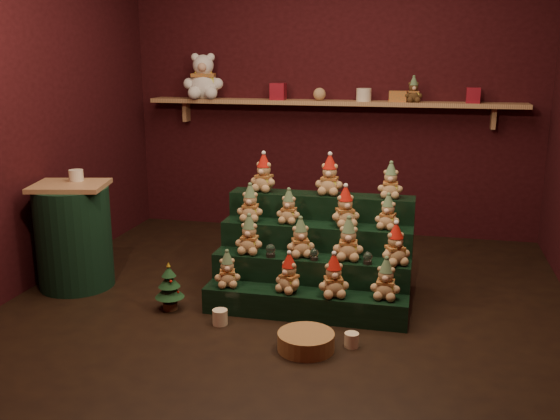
% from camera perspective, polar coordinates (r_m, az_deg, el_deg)
% --- Properties ---
extents(ground, '(4.00, 4.00, 0.00)m').
position_cam_1_polar(ground, '(4.56, 0.75, -8.55)').
color(ground, black).
rests_on(ground, ground).
extents(back_wall, '(4.00, 0.10, 2.80)m').
position_cam_1_polar(back_wall, '(6.23, 4.92, 10.79)').
color(back_wall, black).
rests_on(back_wall, ground).
extents(front_wall, '(4.00, 0.10, 2.80)m').
position_cam_1_polar(front_wall, '(2.27, -10.37, 4.91)').
color(front_wall, black).
rests_on(front_wall, ground).
extents(left_wall, '(0.10, 4.00, 2.80)m').
position_cam_1_polar(left_wall, '(5.07, -22.77, 9.02)').
color(left_wall, black).
rests_on(left_wall, ground).
extents(back_shelf, '(3.60, 0.26, 0.24)m').
position_cam_1_polar(back_shelf, '(6.07, 4.65, 9.70)').
color(back_shelf, tan).
rests_on(back_shelf, ground).
extents(riser_tier_front, '(1.40, 0.22, 0.18)m').
position_cam_1_polar(riser_tier_front, '(4.31, 2.23, -8.63)').
color(riser_tier_front, black).
rests_on(riser_tier_front, ground).
extents(riser_tier_midfront, '(1.40, 0.22, 0.36)m').
position_cam_1_polar(riser_tier_midfront, '(4.48, 2.78, -6.50)').
color(riser_tier_midfront, black).
rests_on(riser_tier_midfront, ground).
extents(riser_tier_midback, '(1.40, 0.22, 0.54)m').
position_cam_1_polar(riser_tier_midback, '(4.65, 3.29, -4.53)').
color(riser_tier_midback, black).
rests_on(riser_tier_midback, ground).
extents(riser_tier_back, '(1.40, 0.22, 0.72)m').
position_cam_1_polar(riser_tier_back, '(4.83, 3.76, -2.71)').
color(riser_tier_back, black).
rests_on(riser_tier_back, ground).
extents(teddy_0, '(0.22, 0.21, 0.25)m').
position_cam_1_polar(teddy_0, '(4.35, -4.84, -5.38)').
color(teddy_0, tan).
rests_on(teddy_0, riser_tier_front).
extents(teddy_1, '(0.25, 0.24, 0.27)m').
position_cam_1_polar(teddy_1, '(4.24, 0.84, -5.78)').
color(teddy_1, tan).
rests_on(teddy_1, riser_tier_front).
extents(teddy_2, '(0.25, 0.24, 0.29)m').
position_cam_1_polar(teddy_2, '(4.18, 4.92, -6.00)').
color(teddy_2, tan).
rests_on(teddy_2, riser_tier_front).
extents(teddy_3, '(0.20, 0.18, 0.28)m').
position_cam_1_polar(teddy_3, '(4.18, 9.65, -6.19)').
color(teddy_3, tan).
rests_on(teddy_3, riser_tier_front).
extents(teddy_4, '(0.20, 0.18, 0.28)m').
position_cam_1_polar(teddy_4, '(4.46, -2.82, -2.25)').
color(teddy_4, tan).
rests_on(teddy_4, riser_tier_midfront).
extents(teddy_5, '(0.25, 0.24, 0.28)m').
position_cam_1_polar(teddy_5, '(4.40, 1.87, -2.51)').
color(teddy_5, tan).
rests_on(teddy_5, riser_tier_midfront).
extents(teddy_6, '(0.23, 0.21, 0.30)m').
position_cam_1_polar(teddy_6, '(4.35, 6.28, -2.64)').
color(teddy_6, tan).
rests_on(teddy_6, riser_tier_midfront).
extents(teddy_7, '(0.26, 0.25, 0.28)m').
position_cam_1_polar(teddy_7, '(4.30, 10.50, -3.11)').
color(teddy_7, tan).
rests_on(teddy_7, riser_tier_midfront).
extents(teddy_8, '(0.21, 0.19, 0.27)m').
position_cam_1_polar(teddy_8, '(4.64, -2.74, 0.66)').
color(teddy_8, tan).
rests_on(teddy_8, riser_tier_midback).
extents(teddy_9, '(0.19, 0.17, 0.25)m').
position_cam_1_polar(teddy_9, '(4.58, 0.81, 0.34)').
color(teddy_9, tan).
rests_on(teddy_9, riser_tier_midback).
extents(teddy_10, '(0.26, 0.25, 0.29)m').
position_cam_1_polar(teddy_10, '(4.51, 5.98, 0.29)').
color(teddy_10, tan).
rests_on(teddy_10, riser_tier_midback).
extents(teddy_11, '(0.21, 0.19, 0.25)m').
position_cam_1_polar(teddy_11, '(4.49, 9.85, -0.16)').
color(teddy_11, tan).
rests_on(teddy_11, riser_tier_midback).
extents(teddy_12, '(0.24, 0.22, 0.29)m').
position_cam_1_polar(teddy_12, '(4.81, -1.49, 3.40)').
color(teddy_12, tan).
rests_on(teddy_12, riser_tier_back).
extents(teddy_13, '(0.22, 0.20, 0.30)m').
position_cam_1_polar(teddy_13, '(4.71, 4.56, 3.20)').
color(teddy_13, tan).
rests_on(teddy_13, riser_tier_back).
extents(teddy_14, '(0.19, 0.17, 0.26)m').
position_cam_1_polar(teddy_14, '(4.66, 10.08, 2.69)').
color(teddy_14, tan).
rests_on(teddy_14, riser_tier_back).
extents(snow_globe_a, '(0.07, 0.07, 0.09)m').
position_cam_1_polar(snow_globe_a, '(4.40, -0.86, -3.72)').
color(snow_globe_a, black).
rests_on(snow_globe_a, riser_tier_midfront).
extents(snow_globe_b, '(0.06, 0.06, 0.08)m').
position_cam_1_polar(snow_globe_b, '(4.34, 3.14, -4.07)').
color(snow_globe_b, black).
rests_on(snow_globe_b, riser_tier_midfront).
extents(snow_globe_c, '(0.06, 0.06, 0.09)m').
position_cam_1_polar(snow_globe_c, '(4.30, 8.03, -4.37)').
color(snow_globe_c, black).
rests_on(snow_globe_c, riser_tier_midfront).
extents(side_table, '(0.61, 0.56, 0.81)m').
position_cam_1_polar(side_table, '(5.02, -18.33, -2.27)').
color(side_table, tan).
rests_on(side_table, ground).
extents(table_ornament, '(0.11, 0.11, 0.09)m').
position_cam_1_polar(table_ornament, '(5.00, -18.14, 3.03)').
color(table_ornament, beige).
rests_on(table_ornament, side_table).
extents(mini_christmas_tree, '(0.21, 0.21, 0.35)m').
position_cam_1_polar(mini_christmas_tree, '(4.47, -10.08, -6.91)').
color(mini_christmas_tree, '#4C2E1B').
rests_on(mini_christmas_tree, ground).
extents(mug_left, '(0.10, 0.10, 0.10)m').
position_cam_1_polar(mug_left, '(4.23, -5.50, -9.72)').
color(mug_left, beige).
rests_on(mug_left, ground).
extents(mug_right, '(0.09, 0.09, 0.09)m').
position_cam_1_polar(mug_right, '(3.94, 6.56, -11.72)').
color(mug_right, beige).
rests_on(mug_right, ground).
extents(wicker_basket, '(0.42, 0.42, 0.11)m').
position_cam_1_polar(wicker_basket, '(3.88, 2.39, -11.91)').
color(wicker_basket, '#A27A41').
rests_on(wicker_basket, ground).
extents(white_bear, '(0.46, 0.43, 0.55)m').
position_cam_1_polar(white_bear, '(6.33, -7.03, 12.57)').
color(white_bear, white).
rests_on(white_bear, back_shelf).
extents(brown_bear, '(0.19, 0.18, 0.23)m').
position_cam_1_polar(brown_bear, '(5.96, 12.10, 10.72)').
color(brown_bear, '#4E351A').
rests_on(brown_bear, back_shelf).
extents(gift_tin_red_a, '(0.14, 0.14, 0.16)m').
position_cam_1_polar(gift_tin_red_a, '(6.13, -0.16, 10.79)').
color(gift_tin_red_a, maroon).
rests_on(gift_tin_red_a, back_shelf).
extents(gift_tin_cream, '(0.14, 0.14, 0.12)m').
position_cam_1_polar(gift_tin_cream, '(6.00, 7.67, 10.40)').
color(gift_tin_cream, beige).
rests_on(gift_tin_cream, back_shelf).
extents(gift_tin_red_b, '(0.12, 0.12, 0.14)m').
position_cam_1_polar(gift_tin_red_b, '(5.98, 17.24, 9.99)').
color(gift_tin_red_b, maroon).
rests_on(gift_tin_red_b, back_shelf).
extents(shelf_plush_ball, '(0.12, 0.12, 0.12)m').
position_cam_1_polar(shelf_plush_ball, '(6.05, 3.63, 10.53)').
color(shelf_plush_ball, tan).
rests_on(shelf_plush_ball, back_shelf).
extents(scarf_gift_box, '(0.16, 0.10, 0.10)m').
position_cam_1_polar(scarf_gift_box, '(5.98, 10.73, 10.17)').
color(scarf_gift_box, '#E85A20').
rests_on(scarf_gift_box, back_shelf).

